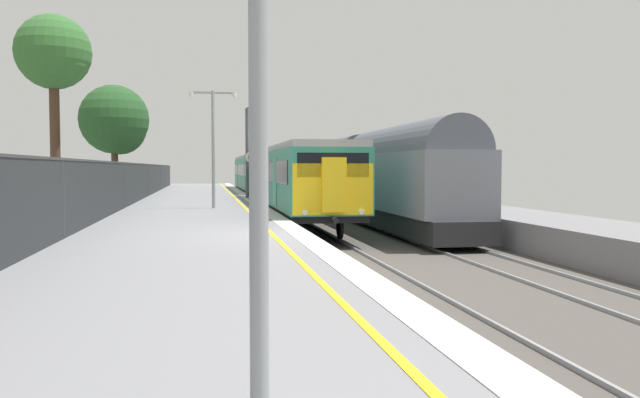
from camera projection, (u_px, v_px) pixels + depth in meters
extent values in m
cube|color=gray|center=(187.00, 256.00, 16.15)|extent=(6.40, 110.00, 1.00)
cube|color=silver|center=(301.00, 234.00, 16.64)|extent=(0.60, 110.00, 0.01)
cube|color=yellow|center=(273.00, 235.00, 16.51)|extent=(0.12, 110.00, 0.01)
cube|color=#4C4742|center=(509.00, 270.00, 17.72)|extent=(11.00, 110.00, 0.20)
cube|color=slate|center=(620.00, 246.00, 18.29)|extent=(3.60, 110.00, 1.00)
cube|color=gray|center=(338.00, 270.00, 16.86)|extent=(0.07, 110.00, 0.08)
cube|color=gray|center=(391.00, 269.00, 17.11)|extent=(0.07, 110.00, 0.08)
cube|color=gray|center=(481.00, 266.00, 17.57)|extent=(0.07, 110.00, 0.08)
cube|color=gray|center=(530.00, 265.00, 17.82)|extent=(0.07, 110.00, 0.08)
cube|color=#2D846B|center=(293.00, 177.00, 30.48)|extent=(2.80, 19.18, 2.30)
cube|color=black|center=(293.00, 204.00, 30.54)|extent=(2.64, 18.58, 0.25)
cube|color=#999E9E|center=(293.00, 151.00, 30.42)|extent=(2.68, 19.18, 0.24)
cube|color=black|center=(264.00, 171.00, 30.22)|extent=(0.02, 17.58, 0.84)
cube|color=teal|center=(275.00, 182.00, 25.52)|extent=(0.03, 1.10, 1.90)
cube|color=teal|center=(256.00, 178.00, 34.95)|extent=(0.03, 1.10, 1.90)
cylinder|color=black|center=(298.00, 228.00, 23.56)|extent=(0.12, 0.84, 0.84)
cylinder|color=black|center=(340.00, 228.00, 23.84)|extent=(0.12, 0.84, 0.84)
cylinder|color=black|center=(264.00, 206.00, 37.30)|extent=(0.12, 0.84, 0.84)
cylinder|color=black|center=(290.00, 206.00, 37.58)|extent=(0.12, 0.84, 0.84)
cube|color=#2D846B|center=(259.00, 174.00, 49.92)|extent=(2.80, 19.18, 2.30)
cube|color=black|center=(259.00, 190.00, 49.99)|extent=(2.64, 18.58, 0.25)
cube|color=#999E9E|center=(259.00, 157.00, 49.86)|extent=(2.68, 19.18, 0.24)
cube|color=black|center=(240.00, 170.00, 49.66)|extent=(0.02, 17.58, 0.84)
cube|color=teal|center=(244.00, 176.00, 44.96)|extent=(0.03, 1.10, 1.90)
cube|color=teal|center=(237.00, 174.00, 54.39)|extent=(0.03, 1.10, 1.90)
cylinder|color=black|center=(256.00, 201.00, 43.00)|extent=(0.12, 0.84, 0.84)
cylinder|color=black|center=(279.00, 201.00, 43.28)|extent=(0.12, 0.84, 0.84)
cylinder|color=black|center=(243.00, 193.00, 56.74)|extent=(0.12, 0.84, 0.84)
cylinder|color=black|center=(261.00, 193.00, 57.02)|extent=(0.12, 0.84, 0.84)
cube|color=yellow|center=(333.00, 189.00, 21.11)|extent=(2.70, 0.10, 1.70)
cube|color=black|center=(333.00, 165.00, 21.06)|extent=(2.40, 0.08, 0.80)
cube|color=yellow|center=(334.00, 185.00, 20.96)|extent=(0.80, 0.24, 1.80)
cylinder|color=white|center=(305.00, 213.00, 20.92)|extent=(0.18, 0.06, 0.18)
cylinder|color=white|center=(361.00, 212.00, 21.25)|extent=(0.18, 0.06, 0.18)
cylinder|color=black|center=(335.00, 220.00, 20.87)|extent=(0.20, 0.35, 0.20)
cube|color=black|center=(259.00, 154.00, 49.85)|extent=(0.60, 0.90, 0.20)
cube|color=#232326|center=(405.00, 219.00, 26.55)|extent=(2.30, 12.89, 0.79)
cube|color=slate|center=(405.00, 181.00, 26.48)|extent=(2.60, 12.09, 2.29)
cylinder|color=#515660|center=(405.00, 154.00, 26.42)|extent=(2.39, 11.69, 2.39)
cylinder|color=black|center=(423.00, 233.00, 22.05)|extent=(0.12, 0.84, 0.84)
cylinder|color=black|center=(466.00, 232.00, 22.33)|extent=(0.12, 0.84, 0.84)
cylinder|color=black|center=(361.00, 214.00, 30.79)|extent=(0.12, 0.84, 0.84)
cylinder|color=black|center=(392.00, 214.00, 31.07)|extent=(0.12, 0.84, 0.84)
cube|color=#232326|center=(338.00, 202.00, 40.01)|extent=(2.30, 12.89, 0.79)
cube|color=slate|center=(338.00, 177.00, 39.94)|extent=(2.60, 12.09, 2.29)
cylinder|color=#515660|center=(338.00, 158.00, 39.88)|extent=(2.39, 11.69, 2.39)
cylinder|color=black|center=(340.00, 208.00, 35.51)|extent=(0.12, 0.84, 0.84)
cylinder|color=black|center=(367.00, 208.00, 35.79)|extent=(0.12, 0.84, 0.84)
cylinder|color=black|center=(313.00, 200.00, 44.25)|extent=(0.12, 0.84, 0.84)
cylinder|color=black|center=(335.00, 200.00, 44.53)|extent=(0.12, 0.84, 0.84)
cube|color=#232326|center=(304.00, 193.00, 53.47)|extent=(2.30, 12.89, 0.79)
cube|color=slate|center=(304.00, 175.00, 53.40)|extent=(2.60, 12.09, 2.29)
cylinder|color=#515660|center=(304.00, 161.00, 53.34)|extent=(2.39, 11.69, 2.39)
cylinder|color=black|center=(303.00, 197.00, 48.97)|extent=(0.12, 0.84, 0.84)
cylinder|color=black|center=(323.00, 197.00, 49.25)|extent=(0.12, 0.84, 0.84)
cylinder|color=black|center=(288.00, 193.00, 57.71)|extent=(0.12, 0.84, 0.84)
cylinder|color=black|center=(305.00, 192.00, 57.99)|extent=(0.12, 0.84, 0.84)
cylinder|color=#47474C|center=(247.00, 153.00, 36.65)|extent=(0.18, 0.18, 5.11)
cube|color=#47474C|center=(255.00, 108.00, 36.61)|extent=(0.90, 0.12, 0.12)
cube|color=black|center=(262.00, 118.00, 36.71)|extent=(0.28, 0.20, 1.00)
cylinder|color=black|center=(262.00, 112.00, 36.57)|extent=(0.16, 0.04, 0.16)
cylinder|color=black|center=(262.00, 118.00, 36.59)|extent=(0.16, 0.04, 0.16)
cylinder|color=#19D83F|center=(262.00, 124.00, 36.60)|extent=(0.16, 0.04, 0.16)
cube|color=black|center=(262.00, 131.00, 36.74)|extent=(0.32, 0.16, 0.24)
cylinder|color=#59595B|center=(251.00, 180.00, 32.54)|extent=(0.08, 0.08, 2.21)
cylinder|color=black|center=(251.00, 157.00, 32.47)|extent=(0.59, 0.02, 0.59)
cylinder|color=silver|center=(251.00, 157.00, 32.46)|extent=(0.56, 0.02, 0.56)
cube|color=black|center=(251.00, 157.00, 32.45)|extent=(0.24, 0.01, 0.18)
cylinder|color=#93999E|center=(258.00, 28.00, 4.55)|extent=(0.14, 0.14, 5.43)
cylinder|color=#93999E|center=(213.00, 150.00, 27.36)|extent=(0.14, 0.14, 5.01)
cube|color=#93999E|center=(223.00, 93.00, 27.32)|extent=(0.90, 0.08, 0.08)
cylinder|color=silver|center=(234.00, 95.00, 27.40)|extent=(0.20, 0.20, 0.18)
cube|color=#93999E|center=(202.00, 93.00, 27.16)|extent=(0.90, 0.08, 0.08)
cylinder|color=silver|center=(191.00, 94.00, 27.09)|extent=(0.20, 0.20, 0.18)
cube|color=#282B2D|center=(63.00, 199.00, 15.56)|extent=(0.03, 99.00, 1.94)
cube|color=#38383D|center=(62.00, 159.00, 15.51)|extent=(0.06, 99.00, 0.06)
cylinder|color=#38383D|center=(63.00, 199.00, 15.56)|extent=(0.07, 0.07, 1.94)
cylinder|color=#38383D|center=(123.00, 186.00, 27.04)|extent=(0.07, 0.07, 1.94)
cylinder|color=#38383D|center=(147.00, 180.00, 38.53)|extent=(0.07, 0.07, 1.94)
cylinder|color=#38383D|center=(160.00, 178.00, 50.02)|extent=(0.07, 0.07, 1.94)
cylinder|color=#38383D|center=(168.00, 176.00, 61.51)|extent=(0.07, 0.07, 1.94)
cylinder|color=#473323|center=(55.00, 140.00, 27.80)|extent=(0.42, 0.42, 5.83)
sphere|color=#33662D|center=(53.00, 52.00, 27.62)|extent=(3.21, 3.21, 3.21)
sphere|color=#33662D|center=(63.00, 61.00, 27.45)|extent=(1.97, 1.97, 1.97)
cylinder|color=#473323|center=(115.00, 166.00, 42.14)|extent=(0.44, 0.44, 3.65)
sphere|color=#234C23|center=(114.00, 119.00, 41.99)|extent=(4.50, 4.50, 4.50)
sphere|color=#234C23|center=(120.00, 128.00, 42.18)|extent=(3.47, 3.47, 3.47)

